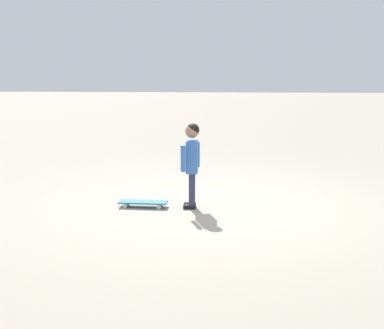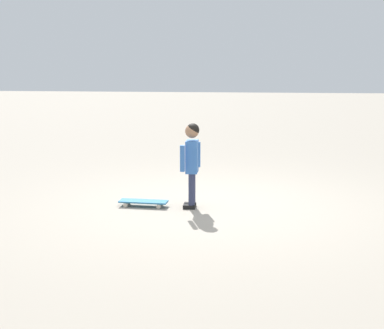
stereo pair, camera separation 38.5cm
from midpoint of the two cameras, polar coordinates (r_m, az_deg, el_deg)
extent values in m
plane|color=#9E9384|center=(7.33, 0.82, -4.10)|extent=(50.00, 50.00, 0.00)
cylinder|color=#2D3351|center=(7.12, -1.57, -2.54)|extent=(0.08, 0.08, 0.42)
cube|color=black|center=(7.18, -1.80, -4.21)|extent=(0.08, 0.15, 0.05)
cylinder|color=#2D3351|center=(7.23, -1.50, -2.35)|extent=(0.08, 0.08, 0.42)
cube|color=black|center=(7.28, -1.73, -3.99)|extent=(0.08, 0.15, 0.05)
cube|color=#386BB7|center=(7.10, -1.55, 0.79)|extent=(0.24, 0.14, 0.40)
cylinder|color=#386BB7|center=(6.95, -2.48, 0.58)|extent=(0.06, 0.06, 0.32)
cylinder|color=#386BB7|center=(7.24, -0.98, 0.99)|extent=(0.06, 0.06, 0.32)
sphere|color=#9E7051|center=(7.05, -1.57, 3.31)|extent=(0.17, 0.17, 0.17)
sphere|color=black|center=(7.05, -1.49, 3.43)|extent=(0.16, 0.16, 0.16)
cube|color=teal|center=(7.29, -6.37, -3.71)|extent=(0.23, 0.62, 0.02)
cube|color=#B7B7BC|center=(7.34, -7.99, -3.76)|extent=(0.11, 0.04, 0.02)
cube|color=#B7B7BC|center=(7.25, -4.72, -3.88)|extent=(0.11, 0.04, 0.02)
cylinder|color=beige|center=(7.28, -8.14, -4.08)|extent=(0.03, 0.06, 0.06)
cylinder|color=beige|center=(7.42, -7.84, -3.79)|extent=(0.03, 0.06, 0.06)
cylinder|color=beige|center=(7.18, -4.84, -4.20)|extent=(0.03, 0.06, 0.06)
cylinder|color=beige|center=(7.33, -4.60, -3.91)|extent=(0.03, 0.06, 0.06)
camera|label=1|loc=(0.19, -91.55, -0.28)|focal=54.01mm
camera|label=2|loc=(0.19, 88.45, 0.28)|focal=54.01mm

